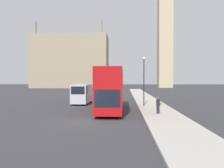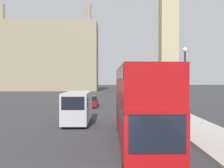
# 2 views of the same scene
# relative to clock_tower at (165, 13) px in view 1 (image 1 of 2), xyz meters

# --- Properties ---
(ground_plane) EXTENTS (300.00, 300.00, 0.00)m
(ground_plane) POSITION_rel_clock_tower_xyz_m (-20.94, -79.91, -32.75)
(ground_plane) COLOR #333335
(sidewalk_strip) EXTENTS (3.75, 120.00, 0.15)m
(sidewalk_strip) POSITION_rel_clock_tower_xyz_m (-14.07, -79.91, -32.68)
(sidewalk_strip) COLOR #ADA89E
(sidewalk_strip) RESTS_ON ground_plane
(clock_tower) EXTENTS (6.47, 6.64, 63.88)m
(clock_tower) POSITION_rel_clock_tower_xyz_m (0.00, 0.00, 0.00)
(clock_tower) COLOR tan
(clock_tower) RESTS_ON ground_plane
(building_block_distant) EXTENTS (31.52, 11.96, 26.94)m
(building_block_distant) POSITION_rel_clock_tower_xyz_m (-40.68, -5.58, -21.68)
(building_block_distant) COLOR gray
(building_block_distant) RESTS_ON ground_plane
(red_double_decker_bus) EXTENTS (2.51, 11.21, 4.53)m
(red_double_decker_bus) POSITION_rel_clock_tower_xyz_m (-19.04, -73.67, -30.22)
(red_double_decker_bus) COLOR #A80F11
(red_double_decker_bus) RESTS_ON ground_plane
(white_van) EXTENTS (2.10, 5.55, 2.72)m
(white_van) POSITION_rel_clock_tower_xyz_m (-23.61, -66.98, -31.29)
(white_van) COLOR #B2B7BC
(white_van) RESTS_ON ground_plane
(pedestrian) EXTENTS (0.51, 0.35, 1.56)m
(pedestrian) POSITION_rel_clock_tower_xyz_m (-14.39, -76.38, -31.82)
(pedestrian) COLOR #23232D
(pedestrian) RESTS_ON sidewalk_strip
(street_lamp) EXTENTS (0.36, 0.36, 6.07)m
(street_lamp) POSITION_rel_clock_tower_xyz_m (-15.19, -69.91, -28.65)
(street_lamp) COLOR black
(street_lamp) RESTS_ON sidewalk_strip
(parked_sedan) EXTENTS (1.71, 4.52, 1.51)m
(parked_sedan) POSITION_rel_clock_tower_xyz_m (-23.38, -53.97, -32.08)
(parked_sedan) COLOR maroon
(parked_sedan) RESTS_ON ground_plane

